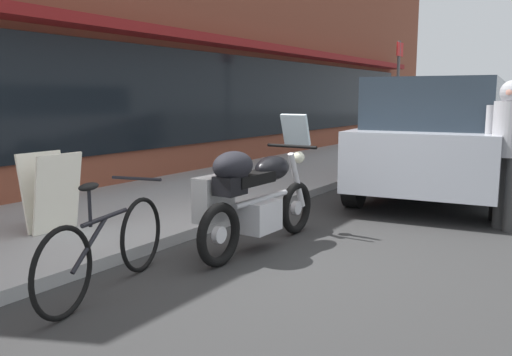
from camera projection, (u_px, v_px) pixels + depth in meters
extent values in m
plane|color=#2B2B2B|center=(278.00, 257.00, 5.26)|extent=(80.00, 80.00, 0.00)
cube|color=brown|center=(279.00, 12.00, 13.17)|extent=(22.82, 0.35, 7.28)
cube|color=black|center=(286.00, 97.00, 13.37)|extent=(15.98, 0.06, 1.80)
cube|color=maroon|center=(294.00, 52.00, 13.09)|extent=(15.98, 0.60, 0.16)
cube|color=#9C9C9C|center=(363.00, 154.00, 14.14)|extent=(30.00, 3.00, 0.12)
torus|color=black|center=(296.00, 208.00, 6.11)|extent=(0.61, 0.10, 0.61)
cylinder|color=silver|center=(296.00, 208.00, 6.11)|extent=(0.16, 0.06, 0.16)
torus|color=black|center=(219.00, 235.00, 4.92)|extent=(0.61, 0.10, 0.61)
cylinder|color=silver|center=(219.00, 235.00, 4.92)|extent=(0.16, 0.06, 0.16)
cube|color=silver|center=(259.00, 216.00, 5.47)|extent=(0.45, 0.31, 0.32)
cylinder|color=silver|center=(262.00, 199.00, 5.48)|extent=(0.95, 0.08, 0.06)
ellipsoid|color=black|center=(272.00, 168.00, 5.60)|extent=(0.53, 0.29, 0.26)
cube|color=black|center=(250.00, 179.00, 5.26)|extent=(0.60, 0.25, 0.11)
cube|color=black|center=(230.00, 185.00, 5.00)|extent=(0.28, 0.23, 0.18)
cylinder|color=silver|center=(297.00, 180.00, 6.06)|extent=(0.35, 0.08, 0.67)
cylinder|color=black|center=(292.00, 146.00, 5.90)|extent=(0.05, 0.62, 0.04)
cube|color=silver|center=(295.00, 130.00, 5.94)|extent=(0.16, 0.32, 0.35)
sphere|color=#EAEACC|center=(299.00, 157.00, 6.06)|extent=(0.14, 0.14, 0.14)
cube|color=#BBBBBB|center=(214.00, 198.00, 5.19)|extent=(0.44, 0.21, 0.44)
cube|color=black|center=(205.00, 197.00, 5.25)|extent=(0.37, 0.02, 0.03)
ellipsoid|color=black|center=(233.00, 166.00, 5.01)|extent=(0.49, 0.33, 0.28)
torus|color=black|center=(141.00, 235.00, 4.78)|extent=(0.66, 0.21, 0.68)
torus|color=black|center=(63.00, 273.00, 3.75)|extent=(0.66, 0.21, 0.68)
cylinder|color=black|center=(105.00, 217.00, 4.22)|extent=(0.59, 0.19, 0.04)
cylinder|color=black|center=(90.00, 244.00, 4.04)|extent=(0.46, 0.16, 0.34)
cylinder|color=black|center=(90.00, 208.00, 4.02)|extent=(0.03, 0.03, 0.30)
ellipsoid|color=black|center=(89.00, 187.00, 4.00)|extent=(0.24, 0.15, 0.06)
cylinder|color=black|center=(136.00, 179.00, 4.66)|extent=(0.15, 0.47, 0.03)
cube|color=#9EA3AD|center=(441.00, 150.00, 8.46)|extent=(4.88, 2.37, 0.80)
cube|color=#232D38|center=(441.00, 103.00, 8.09)|extent=(3.36, 1.99, 0.70)
cube|color=#383838|center=(456.00, 156.00, 10.54)|extent=(0.36, 1.90, 0.24)
cylinder|color=black|center=(400.00, 161.00, 10.31)|extent=(0.68, 0.29, 0.66)
cylinder|color=black|center=(507.00, 167.00, 9.47)|extent=(0.68, 0.29, 0.66)
cylinder|color=black|center=(355.00, 184.00, 7.56)|extent=(0.68, 0.29, 0.66)
cylinder|color=black|center=(500.00, 195.00, 6.73)|extent=(0.68, 0.29, 0.66)
cylinder|color=#373737|center=(511.00, 195.00, 6.17)|extent=(0.14, 0.14, 0.88)
cylinder|color=#373737|center=(500.00, 192.00, 6.36)|extent=(0.14, 0.14, 0.88)
cylinder|color=#9E9EA3|center=(510.00, 129.00, 6.15)|extent=(0.44, 0.44, 0.64)
sphere|color=tan|center=(511.00, 92.00, 6.04)|extent=(0.17, 0.17, 0.17)
cylinder|color=#9E9EA3|center=(489.00, 131.00, 6.31)|extent=(0.10, 0.10, 0.61)
cube|color=silver|center=(58.00, 193.00, 5.66)|extent=(0.55, 0.18, 0.85)
cube|color=silver|center=(45.00, 191.00, 5.78)|extent=(0.55, 0.18, 0.85)
cylinder|color=#59595B|center=(397.00, 99.00, 12.83)|extent=(0.07, 0.07, 2.76)
cube|color=red|center=(400.00, 49.00, 12.64)|extent=(0.44, 0.02, 0.32)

